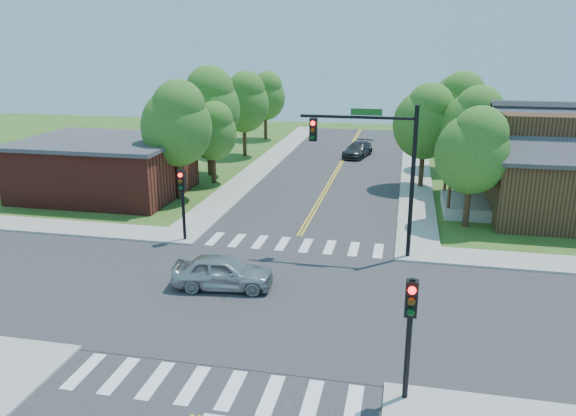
% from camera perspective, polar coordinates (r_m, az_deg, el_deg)
% --- Properties ---
extents(ground, '(100.00, 100.00, 0.00)m').
position_cam_1_polar(ground, '(22.77, -2.48, -9.18)').
color(ground, '#33571B').
rests_on(ground, ground).
extents(road_ns, '(10.00, 90.00, 0.04)m').
position_cam_1_polar(road_ns, '(22.76, -2.48, -9.13)').
color(road_ns, '#2D2D30').
rests_on(road_ns, ground).
extents(road_ew, '(90.00, 10.00, 0.04)m').
position_cam_1_polar(road_ew, '(22.76, -2.48, -9.12)').
color(road_ew, '#2D2D30').
rests_on(road_ew, ground).
extents(intersection_patch, '(10.20, 10.20, 0.06)m').
position_cam_1_polar(intersection_patch, '(22.77, -2.48, -9.18)').
color(intersection_patch, '#2D2D30').
rests_on(intersection_patch, ground).
extents(sidewalk_nw, '(40.00, 40.00, 0.14)m').
position_cam_1_polar(sidewalk_nw, '(42.53, -18.05, 2.46)').
color(sidewalk_nw, '#9E9B93').
rests_on(sidewalk_nw, ground).
extents(crosswalk_north, '(8.85, 2.00, 0.01)m').
position_cam_1_polar(crosswalk_north, '(28.32, 0.63, -3.73)').
color(crosswalk_north, white).
rests_on(crosswalk_north, ground).
extents(crosswalk_south, '(8.85, 2.00, 0.01)m').
position_cam_1_polar(crosswalk_south, '(17.61, -7.74, -17.62)').
color(crosswalk_south, white).
rests_on(crosswalk_south, ground).
extents(centerline, '(0.30, 90.00, 0.01)m').
position_cam_1_polar(centerline, '(22.75, -2.48, -9.07)').
color(centerline, yellow).
rests_on(centerline, ground).
extents(signal_mast_ne, '(5.30, 0.42, 7.20)m').
position_cam_1_polar(signal_mast_ne, '(25.94, 8.94, 5.20)').
color(signal_mast_ne, black).
rests_on(signal_mast_ne, ground).
extents(signal_pole_se, '(0.34, 0.42, 3.80)m').
position_cam_1_polar(signal_pole_se, '(15.95, 12.30, -10.83)').
color(signal_pole_se, black).
rests_on(signal_pole_se, ground).
extents(signal_pole_nw, '(0.34, 0.42, 3.80)m').
position_cam_1_polar(signal_pole_nw, '(28.54, -10.70, 1.65)').
color(signal_pole_nw, black).
rests_on(signal_pole_nw, ground).
extents(building_nw, '(10.40, 8.40, 3.73)m').
position_cam_1_polar(building_nw, '(39.13, -18.10, 4.01)').
color(building_nw, maroon).
rests_on(building_nw, ground).
extents(tree_e_a, '(3.93, 3.74, 6.69)m').
position_cam_1_polar(tree_e_a, '(31.59, 18.38, 5.73)').
color(tree_e_a, '#382314').
rests_on(tree_e_a, ground).
extents(tree_e_b, '(4.25, 4.04, 7.23)m').
position_cam_1_polar(tree_e_b, '(38.47, 18.37, 8.10)').
color(tree_e_b, '#382314').
rests_on(tree_e_b, ground).
extents(tree_e_c, '(4.54, 4.31, 7.72)m').
position_cam_1_polar(tree_e_c, '(45.71, 16.94, 9.87)').
color(tree_e_c, '#382314').
rests_on(tree_e_c, ground).
extents(tree_e_d, '(4.06, 3.86, 6.90)m').
position_cam_1_polar(tree_e_d, '(55.56, 16.25, 10.47)').
color(tree_e_d, '#382314').
rests_on(tree_e_d, ground).
extents(tree_w_a, '(4.50, 4.28, 7.65)m').
position_cam_1_polar(tree_w_a, '(36.23, -11.20, 8.59)').
color(tree_w_a, '#382314').
rests_on(tree_w_a, ground).
extents(tree_w_b, '(4.83, 4.59, 8.21)m').
position_cam_1_polar(tree_w_b, '(42.52, -8.12, 10.40)').
color(tree_w_b, '#382314').
rests_on(tree_w_b, ground).
extents(tree_w_c, '(4.37, 4.16, 7.44)m').
position_cam_1_polar(tree_w_c, '(49.66, -4.44, 10.81)').
color(tree_w_c, '#382314').
rests_on(tree_w_c, ground).
extents(tree_w_d, '(4.08, 3.88, 6.94)m').
position_cam_1_polar(tree_w_d, '(58.46, -2.27, 11.41)').
color(tree_w_d, '#382314').
rests_on(tree_w_d, ground).
extents(tree_house, '(4.27, 4.06, 7.26)m').
position_cam_1_polar(tree_house, '(39.43, 13.85, 8.69)').
color(tree_house, '#382314').
rests_on(tree_house, ground).
extents(tree_bldg, '(3.47, 3.29, 5.89)m').
position_cam_1_polar(tree_bldg, '(40.26, -7.62, 7.88)').
color(tree_bldg, '#382314').
rests_on(tree_bldg, ground).
extents(car_silver, '(2.63, 4.56, 1.42)m').
position_cam_1_polar(car_silver, '(23.47, -6.64, -6.55)').
color(car_silver, '#ADB0B4').
rests_on(car_silver, ground).
extents(car_dgrey, '(3.63, 5.17, 1.29)m').
position_cam_1_polar(car_dgrey, '(49.97, 7.09, 5.87)').
color(car_dgrey, '#2B2E30').
rests_on(car_dgrey, ground).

